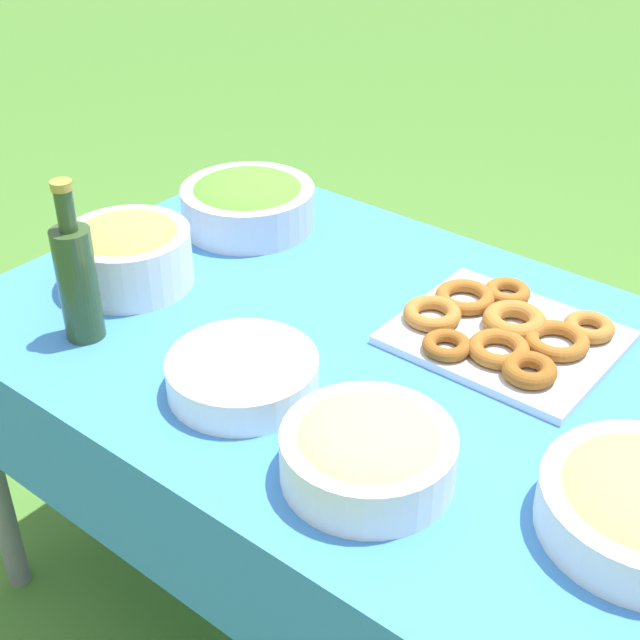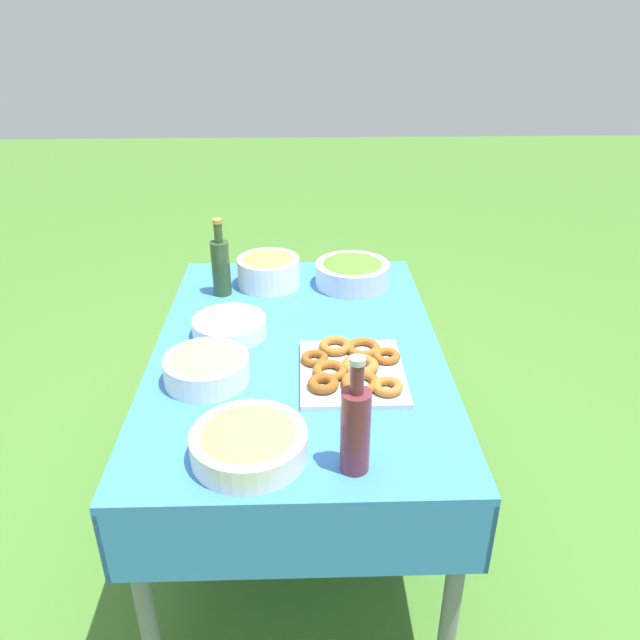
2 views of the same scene
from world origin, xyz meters
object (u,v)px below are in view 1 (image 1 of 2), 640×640
(plate_stack, at_px, (243,375))
(olive_bowl, at_px, (128,252))
(olive_oil_bottle, at_px, (77,278))
(pasta_bowl, at_px, (368,451))
(salad_bowl, at_px, (248,202))
(donut_platter, at_px, (504,332))

(plate_stack, xyz_separation_m, olive_bowl, (-0.41, 0.12, 0.04))
(plate_stack, bearing_deg, olive_bowl, 164.15)
(olive_oil_bottle, xyz_separation_m, olive_bowl, (-0.08, 0.18, -0.05))
(plate_stack, bearing_deg, pasta_bowl, -7.95)
(salad_bowl, bearing_deg, olive_bowl, -91.45)
(salad_bowl, xyz_separation_m, donut_platter, (0.66, -0.05, -0.04))
(olive_bowl, bearing_deg, salad_bowl, 88.55)
(pasta_bowl, xyz_separation_m, donut_platter, (-0.02, 0.43, -0.03))
(salad_bowl, bearing_deg, plate_stack, -48.13)
(salad_bowl, height_order, olive_bowl, olive_bowl)
(salad_bowl, height_order, olive_oil_bottle, olive_oil_bottle)
(pasta_bowl, height_order, plate_stack, pasta_bowl)
(pasta_bowl, xyz_separation_m, olive_oil_bottle, (-0.61, -0.02, 0.07))
(olive_bowl, bearing_deg, pasta_bowl, -12.68)
(olive_oil_bottle, bearing_deg, olive_bowl, 114.19)
(donut_platter, xyz_separation_m, olive_bowl, (-0.67, -0.28, 0.05))
(pasta_bowl, distance_m, plate_stack, 0.29)
(salad_bowl, distance_m, olive_bowl, 0.33)
(plate_stack, distance_m, olive_bowl, 0.43)
(donut_platter, relative_size, olive_bowl, 1.56)
(plate_stack, height_order, olive_oil_bottle, olive_oil_bottle)
(pasta_bowl, distance_m, olive_bowl, 0.71)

